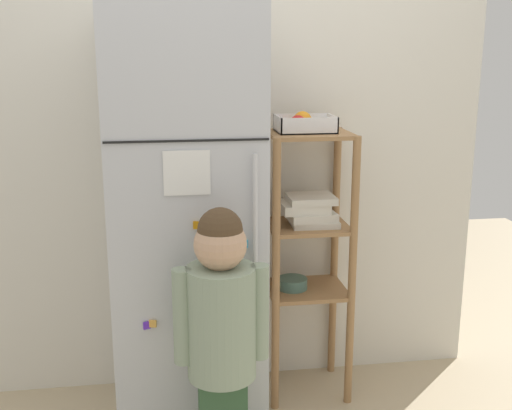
{
  "coord_description": "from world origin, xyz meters",
  "views": [
    {
      "loc": [
        -0.31,
        -2.61,
        1.63
      ],
      "look_at": [
        0.08,
        0.02,
        0.97
      ],
      "focal_mm": 44.85,
      "sensor_mm": 36.0,
      "label": 1
    }
  ],
  "objects": [
    {
      "name": "fruit_bin",
      "position": [
        0.32,
        0.18,
        1.3
      ],
      "size": [
        0.25,
        0.19,
        0.09
      ],
      "color": "white",
      "rests_on": "pantry_shelf_unit"
    },
    {
      "name": "child_standing",
      "position": [
        -0.12,
        -0.46,
        0.66
      ],
      "size": [
        0.35,
        0.26,
        1.09
      ],
      "color": "#335536",
      "rests_on": "ground"
    },
    {
      "name": "pantry_shelf_unit",
      "position": [
        0.34,
        0.15,
        0.78
      ],
      "size": [
        0.38,
        0.34,
        1.26
      ],
      "color": "#9E7247",
      "rests_on": "ground"
    },
    {
      "name": "refrigerator",
      "position": [
        -0.22,
        0.02,
        0.9
      ],
      "size": [
        0.62,
        0.64,
        1.8
      ],
      "color": "silver",
      "rests_on": "ground"
    },
    {
      "name": "kitchen_wall_back",
      "position": [
        0.0,
        0.35,
        1.15
      ],
      "size": [
        2.46,
        0.03,
        2.3
      ],
      "primitive_type": "cube",
      "color": "silver",
      "rests_on": "ground"
    }
  ]
}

